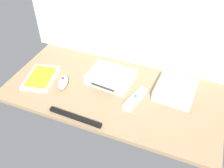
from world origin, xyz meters
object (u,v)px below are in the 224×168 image
(sensor_bar, at_px, (75,117))
(remote_classic_pad, at_px, (110,72))
(game_console, at_px, (111,77))
(remote_nunchuk, at_px, (63,82))
(mini_computer, at_px, (175,90))
(game_case, at_px, (41,78))
(remote_wand, at_px, (135,99))

(sensor_bar, bearing_deg, remote_classic_pad, 81.83)
(game_console, relative_size, remote_nunchuk, 2.07)
(game_console, distance_m, mini_computer, 0.31)
(game_case, bearing_deg, mini_computer, 0.13)
(game_console, xyz_separation_m, remote_classic_pad, (0.00, -0.00, 0.03))
(game_console, distance_m, sensor_bar, 0.28)
(remote_nunchuk, height_order, remote_classic_pad, remote_classic_pad)
(game_case, relative_size, sensor_bar, 0.89)
(mini_computer, bearing_deg, remote_classic_pad, -176.24)
(game_console, height_order, remote_classic_pad, remote_classic_pad)
(game_console, bearing_deg, game_case, -155.11)
(remote_nunchuk, xyz_separation_m, remote_classic_pad, (0.20, 0.11, 0.03))
(remote_classic_pad, bearing_deg, game_case, -144.73)
(remote_nunchuk, height_order, sensor_bar, remote_nunchuk)
(remote_classic_pad, bearing_deg, remote_nunchuk, -134.06)
(game_console, height_order, remote_nunchuk, remote_nunchuk)
(remote_nunchuk, bearing_deg, game_console, 11.82)
(remote_wand, bearing_deg, game_case, -162.05)
(game_case, relative_size, remote_nunchuk, 1.96)
(game_case, xyz_separation_m, remote_wand, (0.48, 0.02, 0.01))
(mini_computer, bearing_deg, sensor_bar, -140.50)
(game_console, height_order, sensor_bar, game_console)
(game_console, relative_size, remote_wand, 1.48)
(remote_wand, height_order, remote_classic_pad, remote_classic_pad)
(game_case, xyz_separation_m, remote_nunchuk, (0.13, -0.00, 0.01))
(remote_wand, distance_m, remote_nunchuk, 0.35)
(remote_wand, bearing_deg, sensor_bar, -121.98)
(mini_computer, relative_size, remote_wand, 1.19)
(remote_wand, distance_m, remote_classic_pad, 0.18)
(remote_wand, height_order, remote_nunchuk, remote_nunchuk)
(remote_nunchuk, bearing_deg, remote_classic_pad, 10.82)
(remote_nunchuk, relative_size, sensor_bar, 0.45)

